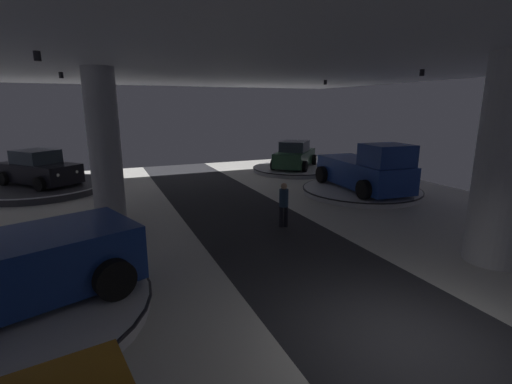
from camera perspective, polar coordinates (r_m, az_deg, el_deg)
ground at (r=7.67m, az=23.27°, el=-21.26°), size 24.00×44.00×0.06m
ceiling_with_spotlights at (r=6.54m, az=28.17°, el=23.85°), size 24.00×44.00×0.39m
column_left at (r=14.20m, az=-22.61°, el=6.53°), size 1.10×1.10×5.50m
column_right at (r=11.54m, az=34.58°, el=3.82°), size 1.46×1.46×5.50m
display_platform_deep_left at (r=21.16m, az=-30.50°, el=0.63°), size 6.06×6.06×0.36m
display_car_deep_left at (r=21.03m, az=-30.85°, el=3.10°), size 4.08×4.37×1.71m
display_platform_mid_left at (r=9.06m, az=-35.20°, el=-15.57°), size 5.78×5.78×0.33m
display_platform_far_right at (r=18.50m, az=16.12°, el=0.23°), size 5.68×5.68×0.27m
pickup_truck_far_right at (r=18.04m, az=16.91°, el=3.27°), size 2.99×5.45×2.30m
display_platform_deep_right at (r=23.89m, az=6.05°, el=3.59°), size 5.41×5.41×0.28m
display_car_deep_right at (r=23.72m, az=6.08°, el=5.70°), size 4.20×4.29×1.71m
visitor_walking_near at (r=12.76m, az=4.37°, el=-1.60°), size 0.32×0.32×1.59m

